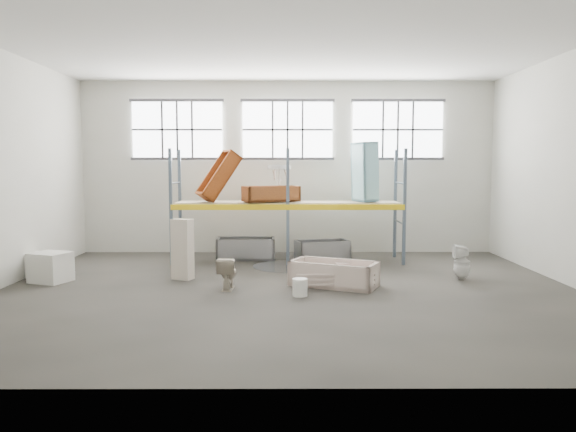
{
  "coord_description": "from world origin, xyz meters",
  "views": [
    {
      "loc": [
        -0.05,
        -11.08,
        2.56
      ],
      "look_at": [
        0.0,
        1.5,
        1.4
      ],
      "focal_mm": 34.11,
      "sensor_mm": 36.0,
      "label": 1
    }
  ],
  "objects_px": {
    "steel_tub_left": "(246,248)",
    "bathtub_beige": "(334,274)",
    "toilet_white": "(462,262)",
    "rust_tub_flat": "(271,194)",
    "bucket": "(300,287)",
    "toilet_beige": "(228,273)",
    "cistern_tall": "(182,249)",
    "carton_near": "(51,267)",
    "steel_tub_right": "(322,250)",
    "blue_tub_upright": "(365,172)"
  },
  "relations": [
    {
      "from": "bathtub_beige",
      "to": "steel_tub_right",
      "type": "height_order",
      "value": "bathtub_beige"
    },
    {
      "from": "cistern_tall",
      "to": "blue_tub_upright",
      "type": "relative_size",
      "value": 0.87
    },
    {
      "from": "rust_tub_flat",
      "to": "bucket",
      "type": "height_order",
      "value": "rust_tub_flat"
    },
    {
      "from": "toilet_beige",
      "to": "blue_tub_upright",
      "type": "distance_m",
      "value": 5.17
    },
    {
      "from": "toilet_white",
      "to": "carton_near",
      "type": "height_order",
      "value": "toilet_white"
    },
    {
      "from": "bucket",
      "to": "cistern_tall",
      "type": "bearing_deg",
      "value": 148.17
    },
    {
      "from": "toilet_beige",
      "to": "steel_tub_left",
      "type": "xyz_separation_m",
      "value": [
        0.11,
        3.72,
        -0.05
      ]
    },
    {
      "from": "steel_tub_left",
      "to": "steel_tub_right",
      "type": "distance_m",
      "value": 2.11
    },
    {
      "from": "bathtub_beige",
      "to": "toilet_beige",
      "type": "bearing_deg",
      "value": -147.45
    },
    {
      "from": "steel_tub_left",
      "to": "carton_near",
      "type": "xyz_separation_m",
      "value": [
        -4.1,
        -2.97,
        0.04
      ]
    },
    {
      "from": "cistern_tall",
      "to": "toilet_white",
      "type": "relative_size",
      "value": 1.72
    },
    {
      "from": "steel_tub_left",
      "to": "steel_tub_right",
      "type": "bearing_deg",
      "value": -2.6
    },
    {
      "from": "steel_tub_left",
      "to": "blue_tub_upright",
      "type": "height_order",
      "value": "blue_tub_upright"
    },
    {
      "from": "bathtub_beige",
      "to": "bucket",
      "type": "relative_size",
      "value": 5.23
    },
    {
      "from": "toilet_beige",
      "to": "steel_tub_left",
      "type": "relative_size",
      "value": 0.43
    },
    {
      "from": "bathtub_beige",
      "to": "toilet_beige",
      "type": "height_order",
      "value": "toilet_beige"
    },
    {
      "from": "steel_tub_left",
      "to": "bucket",
      "type": "distance_m",
      "value": 4.53
    },
    {
      "from": "toilet_beige",
      "to": "cistern_tall",
      "type": "relative_size",
      "value": 0.5
    },
    {
      "from": "bathtub_beige",
      "to": "blue_tub_upright",
      "type": "height_order",
      "value": "blue_tub_upright"
    },
    {
      "from": "bathtub_beige",
      "to": "bucket",
      "type": "height_order",
      "value": "bathtub_beige"
    },
    {
      "from": "toilet_beige",
      "to": "cistern_tall",
      "type": "bearing_deg",
      "value": -39.18
    },
    {
      "from": "toilet_beige",
      "to": "blue_tub_upright",
      "type": "relative_size",
      "value": 0.43
    },
    {
      "from": "toilet_beige",
      "to": "toilet_white",
      "type": "distance_m",
      "value": 5.27
    },
    {
      "from": "steel_tub_right",
      "to": "rust_tub_flat",
      "type": "bearing_deg",
      "value": -166.8
    },
    {
      "from": "steel_tub_right",
      "to": "rust_tub_flat",
      "type": "distance_m",
      "value": 2.12
    },
    {
      "from": "bathtub_beige",
      "to": "steel_tub_right",
      "type": "relative_size",
      "value": 1.26
    },
    {
      "from": "cistern_tall",
      "to": "bucket",
      "type": "distance_m",
      "value": 3.12
    },
    {
      "from": "cistern_tall",
      "to": "carton_near",
      "type": "bearing_deg",
      "value": -152.05
    },
    {
      "from": "bathtub_beige",
      "to": "toilet_beige",
      "type": "xyz_separation_m",
      "value": [
        -2.24,
        -0.32,
        0.07
      ]
    },
    {
      "from": "rust_tub_flat",
      "to": "blue_tub_upright",
      "type": "height_order",
      "value": "blue_tub_upright"
    },
    {
      "from": "bucket",
      "to": "carton_near",
      "type": "height_order",
      "value": "carton_near"
    },
    {
      "from": "cistern_tall",
      "to": "steel_tub_right",
      "type": "xyz_separation_m",
      "value": [
        3.33,
        2.6,
        -0.42
      ]
    },
    {
      "from": "bucket",
      "to": "carton_near",
      "type": "xyz_separation_m",
      "value": [
        -5.48,
        1.35,
        0.15
      ]
    },
    {
      "from": "steel_tub_left",
      "to": "bucket",
      "type": "relative_size",
      "value": 4.6
    },
    {
      "from": "toilet_beige",
      "to": "carton_near",
      "type": "relative_size",
      "value": 0.89
    },
    {
      "from": "blue_tub_upright",
      "to": "carton_near",
      "type": "height_order",
      "value": "blue_tub_upright"
    },
    {
      "from": "bucket",
      "to": "blue_tub_upright",
      "type": "bearing_deg",
      "value": 65.51
    },
    {
      "from": "bathtub_beige",
      "to": "toilet_white",
      "type": "height_order",
      "value": "toilet_white"
    },
    {
      "from": "bathtub_beige",
      "to": "blue_tub_upright",
      "type": "distance_m",
      "value": 3.9
    },
    {
      "from": "toilet_white",
      "to": "carton_near",
      "type": "distance_m",
      "value": 9.17
    },
    {
      "from": "steel_tub_right",
      "to": "rust_tub_flat",
      "type": "xyz_separation_m",
      "value": [
        -1.39,
        -0.33,
        1.56
      ]
    },
    {
      "from": "bathtub_beige",
      "to": "steel_tub_left",
      "type": "height_order",
      "value": "steel_tub_left"
    },
    {
      "from": "rust_tub_flat",
      "to": "bucket",
      "type": "distance_m",
      "value": 4.28
    },
    {
      "from": "cistern_tall",
      "to": "blue_tub_upright",
      "type": "height_order",
      "value": "blue_tub_upright"
    },
    {
      "from": "cistern_tall",
      "to": "steel_tub_right",
      "type": "relative_size",
      "value": 0.96
    },
    {
      "from": "bathtub_beige",
      "to": "cistern_tall",
      "type": "distance_m",
      "value": 3.46
    },
    {
      "from": "steel_tub_left",
      "to": "bathtub_beige",
      "type": "bearing_deg",
      "value": -57.87
    },
    {
      "from": "toilet_beige",
      "to": "toilet_white",
      "type": "height_order",
      "value": "toilet_white"
    },
    {
      "from": "steel_tub_right",
      "to": "carton_near",
      "type": "relative_size",
      "value": 1.87
    },
    {
      "from": "toilet_beige",
      "to": "toilet_white",
      "type": "relative_size",
      "value": 0.85
    }
  ]
}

